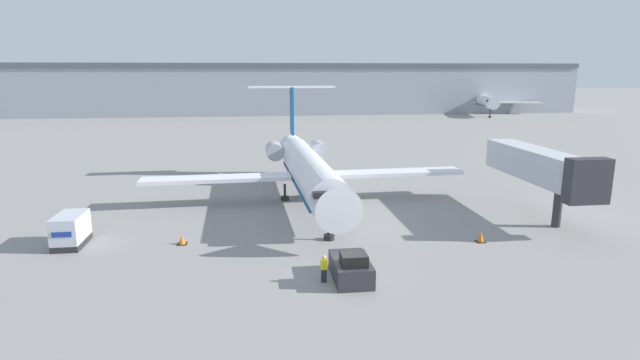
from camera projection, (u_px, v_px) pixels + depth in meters
name	position (u px, v px, depth m)	size (l,w,h in m)	color
ground_plane	(350.00, 281.00, 30.09)	(600.00, 600.00, 0.00)	gray
terminal_building	(272.00, 89.00, 144.70)	(180.00, 16.80, 14.40)	#8C939E
airplane_main	(307.00, 168.00, 47.73)	(31.11, 29.19, 10.62)	white
pushback_tug	(351.00, 268.00, 30.25)	(2.17, 3.96, 1.96)	#2D2D33
luggage_cart	(71.00, 230.00, 36.00)	(1.86, 3.40, 2.32)	#232326
worker_near_tug	(324.00, 268.00, 29.78)	(0.40, 0.24, 1.70)	#232838
traffic_cone_left	(182.00, 240.00, 36.43)	(0.70, 0.70, 0.69)	black
traffic_cone_right	(481.00, 237.00, 36.90)	(0.67, 0.67, 0.83)	black
airplane_parked_far_left	(481.00, 100.00, 146.15)	(34.28, 33.04, 10.72)	white
jet_bridge	(541.00, 166.00, 42.50)	(3.20, 14.17, 6.19)	#2D2D33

